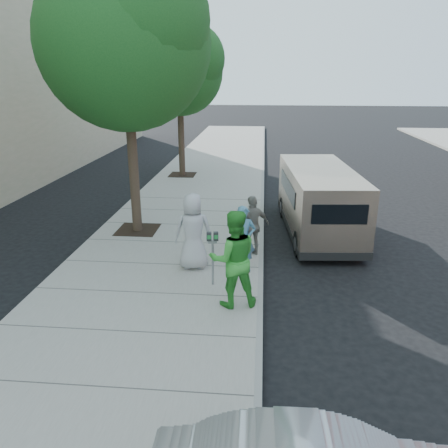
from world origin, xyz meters
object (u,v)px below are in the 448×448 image
Objects in this scene: person_gray_shirt at (193,231)px; person_striped_polo at (253,226)px; van at (318,199)px; parking_meter at (213,247)px; person_officer at (243,239)px; tree_near at (126,36)px; person_green_shirt at (233,259)px; tree_far at (180,67)px.

person_gray_shirt is 1.67m from person_striped_polo.
parking_meter is at bearing -128.68° from van.
person_officer is (0.64, 0.80, -0.10)m from parking_meter.
tree_near reaches higher than parking_meter.
person_striped_polo is at bearing -24.76° from tree_near.
person_green_shirt is at bearing 53.36° from person_striped_polo.
person_green_shirt is 2.66m from person_striped_polo.
parking_meter is at bearing -52.16° from tree_near.
person_green_shirt is (3.14, -11.83, -3.73)m from tree_far.
person_officer is 1.66m from person_green_shirt.
person_gray_shirt is (-1.07, 1.71, -0.08)m from person_green_shirt.
tree_far is 4.11× the size of person_striped_polo.
parking_meter is (2.63, -10.98, -3.83)m from tree_far.
person_green_shirt is at bearing -103.37° from person_officer.
tree_near is 7.01m from van.
person_gray_shirt is at bearing -78.46° from tree_far.
person_officer is 1.01× the size of person_striped_polo.
van reaches higher than person_striped_polo.
van is (2.73, 4.01, 0.01)m from parking_meter.
person_striped_polo is (0.19, 0.99, -0.00)m from person_officer.
person_green_shirt reaches higher than person_officer.
tree_near is at bearing 132.58° from person_officer.
tree_near is at bearing -60.12° from person_gray_shirt.
person_officer is at bearing 42.09° from parking_meter.
person_striped_polo is (0.31, 2.63, -0.21)m from person_green_shirt.
van is at bearing -128.24° from person_green_shirt.
person_striped_polo is (1.39, 0.93, -0.14)m from person_gray_shirt.
person_officer reaches higher than person_striped_polo.
person_gray_shirt is (-3.29, -3.15, 0.02)m from van.
person_gray_shirt is at bearing 167.99° from person_officer.
van is 5.34m from person_green_shirt.
van is at bearing -52.47° from tree_far.
person_gray_shirt is (-0.56, 0.87, 0.03)m from parking_meter.
person_gray_shirt is (2.07, -2.52, -4.47)m from tree_near.
van is at bearing 46.21° from parking_meter.
parking_meter is 0.78× the size of person_officer.
tree_near is at bearing -67.13° from person_green_shirt.
parking_meter is 1.98m from person_striped_polo.
tree_near is 6.21m from parking_meter.
person_green_shirt is (-2.21, -4.86, 0.10)m from van.
person_green_shirt is 2.02m from person_gray_shirt.
tree_near reaches higher than tree_far.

